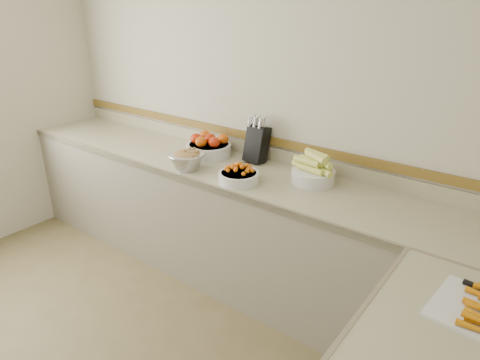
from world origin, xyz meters
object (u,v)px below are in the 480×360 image
Objects in this scene: tomato_bowl at (209,147)px; corn_bowl at (313,172)px; knife_block at (257,143)px; cherry_tomato_bowl at (239,175)px; rhubarb_bowl at (187,159)px.

corn_bowl is at bearing 0.42° from tomato_bowl.
cherry_tomato_bowl is (0.13, -0.39, -0.09)m from knife_block.
rhubarb_bowl is (0.07, -0.32, 0.00)m from tomato_bowl.
cherry_tomato_bowl is 0.43m from rhubarb_bowl.
knife_block is 1.36× the size of rhubarb_bowl.
knife_block is 0.54m from corn_bowl.
knife_block reaches higher than cherry_tomato_bowl.
knife_block is 1.02× the size of tomato_bowl.
knife_block reaches higher than tomato_bowl.
knife_block is at bearing 55.49° from rhubarb_bowl.
rhubarb_bowl is at bearing -175.14° from cherry_tomato_bowl.
tomato_bowl is at bearing -179.58° from corn_bowl.
knife_block is 1.12× the size of corn_bowl.
corn_bowl is at bearing 21.68° from rhubarb_bowl.
tomato_bowl is 0.33m from rhubarb_bowl.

